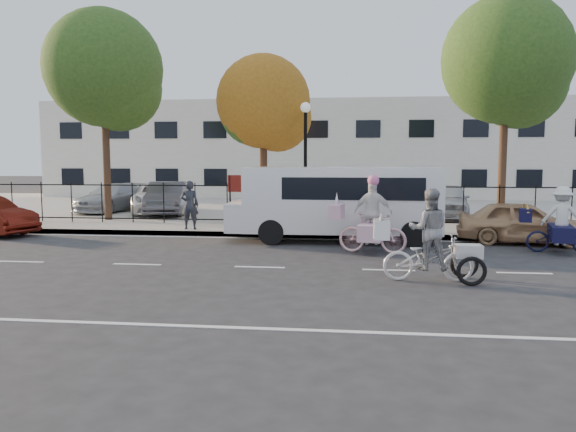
# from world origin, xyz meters

# --- Properties ---
(ground) EXTENTS (120.00, 120.00, 0.00)m
(ground) POSITION_xyz_m (0.00, 0.00, 0.00)
(ground) COLOR #333334
(road_markings) EXTENTS (60.00, 9.52, 0.01)m
(road_markings) POSITION_xyz_m (0.00, 0.00, 0.01)
(road_markings) COLOR silver
(road_markings) RESTS_ON ground
(curb) EXTENTS (60.00, 0.10, 0.15)m
(curb) POSITION_xyz_m (0.00, 5.05, 0.07)
(curb) COLOR #A8A399
(curb) RESTS_ON ground
(sidewalk) EXTENTS (60.00, 2.20, 0.15)m
(sidewalk) POSITION_xyz_m (0.00, 6.10, 0.07)
(sidewalk) COLOR #A8A399
(sidewalk) RESTS_ON ground
(parking_lot) EXTENTS (60.00, 15.60, 0.15)m
(parking_lot) POSITION_xyz_m (0.00, 15.00, 0.07)
(parking_lot) COLOR #A8A399
(parking_lot) RESTS_ON ground
(iron_fence) EXTENTS (58.00, 0.06, 1.50)m
(iron_fence) POSITION_xyz_m (0.00, 7.20, 0.90)
(iron_fence) COLOR black
(iron_fence) RESTS_ON sidewalk
(building) EXTENTS (34.00, 10.00, 6.00)m
(building) POSITION_xyz_m (0.00, 25.00, 3.00)
(building) COLOR silver
(building) RESTS_ON ground
(lamppost) EXTENTS (0.36, 0.36, 4.33)m
(lamppost) POSITION_xyz_m (0.50, 6.80, 3.11)
(lamppost) COLOR black
(lamppost) RESTS_ON sidewalk
(street_sign) EXTENTS (0.85, 0.06, 1.80)m
(street_sign) POSITION_xyz_m (-1.85, 6.80, 1.42)
(street_sign) COLOR black
(street_sign) RESTS_ON sidewalk
(zebra_trike) EXTENTS (2.25, 0.85, 1.94)m
(zebra_trike) POSITION_xyz_m (3.75, -1.04, 0.75)
(zebra_trike) COLOR silver
(zebra_trike) RESTS_ON ground
(unicorn_bike) EXTENTS (2.14, 1.52, 2.12)m
(unicorn_bike) POSITION_xyz_m (2.67, 2.29, 0.78)
(unicorn_bike) COLOR beige
(unicorn_bike) RESTS_ON ground
(bull_bike) EXTENTS (2.00, 1.40, 1.81)m
(bull_bike) POSITION_xyz_m (7.73, 2.89, 0.72)
(bull_bike) COLOR black
(bull_bike) RESTS_ON ground
(white_van) EXTENTS (6.42, 2.24, 2.28)m
(white_van) POSITION_xyz_m (1.71, 4.41, 1.26)
(white_van) COLOR white
(white_van) RESTS_ON ground
(gold_sedan) EXTENTS (3.98, 2.09, 1.29)m
(gold_sedan) POSITION_xyz_m (7.23, 4.50, 0.65)
(gold_sedan) COLOR tan
(gold_sedan) RESTS_ON ground
(pedestrian) EXTENTS (0.64, 0.45, 1.65)m
(pedestrian) POSITION_xyz_m (-3.31, 5.54, 0.98)
(pedestrian) COLOR black
(pedestrian) RESTS_ON sidewalk
(lot_car_a) EXTENTS (2.57, 4.52, 1.24)m
(lot_car_a) POSITION_xyz_m (-8.63, 11.34, 0.77)
(lot_car_a) COLOR #AAAFB2
(lot_car_a) RESTS_ON parking_lot
(lot_car_b) EXTENTS (3.61, 5.31, 1.35)m
(lot_car_b) POSITION_xyz_m (-6.23, 10.85, 0.83)
(lot_car_b) COLOR white
(lot_car_b) RESTS_ON parking_lot
(lot_car_c) EXTENTS (2.30, 4.41, 1.38)m
(lot_car_c) POSITION_xyz_m (-5.75, 10.35, 0.84)
(lot_car_c) COLOR #4E4F56
(lot_car_c) RESTS_ON parking_lot
(lot_car_d) EXTENTS (2.27, 4.27, 1.38)m
(lot_car_d) POSITION_xyz_m (5.98, 10.30, 0.84)
(lot_car_d) COLOR #AFB3B7
(lot_car_d) RESTS_ON parking_lot
(tree_west) EXTENTS (4.47, 4.47, 8.20)m
(tree_west) POSITION_xyz_m (-7.21, 8.11, 5.75)
(tree_west) COLOR #442D1D
(tree_west) RESTS_ON ground
(tree_mid) EXTENTS (3.51, 3.48, 6.37)m
(tree_mid) POSITION_xyz_m (-1.02, 8.00, 4.46)
(tree_mid) COLOR #442D1D
(tree_mid) RESTS_ON ground
(tree_east) EXTENTS (4.47, 4.47, 8.20)m
(tree_east) POSITION_xyz_m (7.55, 7.85, 5.74)
(tree_east) COLOR #442D1D
(tree_east) RESTS_ON ground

